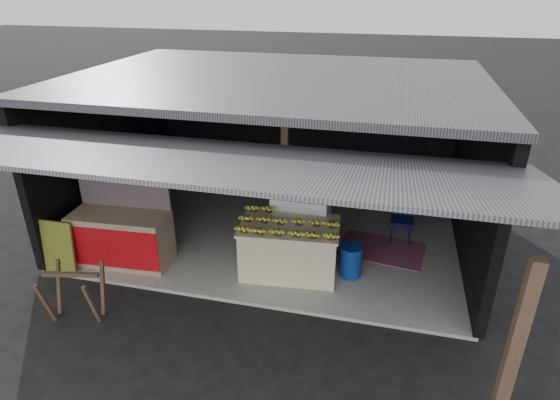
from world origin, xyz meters
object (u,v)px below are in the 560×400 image
(white_crate, at_px, (301,222))
(banana_table, at_px, (289,248))
(water_barrel, at_px, (351,262))
(plastic_chair, at_px, (403,214))
(neighbor_stall, at_px, (122,235))
(sawhorse, at_px, (74,290))

(white_crate, bearing_deg, banana_table, -92.48)
(water_barrel, bearing_deg, banana_table, -172.97)
(banana_table, bearing_deg, plastic_chair, 36.36)
(white_crate, xyz_separation_m, neighbor_stall, (-2.91, -1.12, -0.04))
(banana_table, relative_size, water_barrel, 3.24)
(sawhorse, bearing_deg, banana_table, 22.36)
(neighbor_stall, distance_m, water_barrel, 3.91)
(plastic_chair, bearing_deg, neighbor_stall, -155.73)
(white_crate, bearing_deg, water_barrel, -32.51)
(water_barrel, relative_size, plastic_chair, 0.60)
(neighbor_stall, xyz_separation_m, sawhorse, (0.11, -1.49, -0.06))
(banana_table, bearing_deg, white_crate, 81.72)
(white_crate, height_order, neighbor_stall, neighbor_stall)
(banana_table, height_order, sawhorse, banana_table)
(water_barrel, bearing_deg, neighbor_stall, -172.87)
(banana_table, distance_m, white_crate, 0.77)
(neighbor_stall, relative_size, sawhorse, 2.02)
(sawhorse, relative_size, plastic_chair, 0.96)
(neighbor_stall, distance_m, plastic_chair, 5.07)
(banana_table, bearing_deg, water_barrel, 1.95)
(banana_table, height_order, neighbor_stall, neighbor_stall)
(water_barrel, bearing_deg, white_crate, 146.76)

